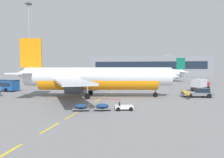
{
  "coord_description": "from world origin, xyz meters",
  "views": [
    {
      "loc": [
        28.12,
        -17.54,
        5.99
      ],
      "look_at": [
        19.52,
        26.45,
        3.72
      ],
      "focal_mm": 33.51,
      "sensor_mm": 36.0,
      "label": 1
    }
  ],
  "objects_px": {
    "pushback_tug": "(198,93)",
    "airliner_mid_left": "(154,74)",
    "airliner_foreground": "(96,78)",
    "apron_light_mast_near": "(29,35)",
    "fuel_service_truck": "(200,85)",
    "baggage_train": "(103,107)",
    "ground_crew_worker": "(188,95)"
  },
  "relations": [
    {
      "from": "fuel_service_truck",
      "to": "apron_light_mast_near",
      "type": "distance_m",
      "value": 62.26
    },
    {
      "from": "pushback_tug",
      "to": "baggage_train",
      "type": "xyz_separation_m",
      "value": [
        -16.33,
        -17.32,
        -0.38
      ]
    },
    {
      "from": "airliner_mid_left",
      "to": "airliner_foreground",
      "type": "bearing_deg",
      "value": -102.46
    },
    {
      "from": "airliner_mid_left",
      "to": "baggage_train",
      "type": "xyz_separation_m",
      "value": [
        -7.73,
        -69.6,
        -2.98
      ]
    },
    {
      "from": "fuel_service_truck",
      "to": "ground_crew_worker",
      "type": "xyz_separation_m",
      "value": [
        -5.82,
        -17.55,
        -0.69
      ]
    },
    {
      "from": "apron_light_mast_near",
      "to": "fuel_service_truck",
      "type": "bearing_deg",
      "value": -12.0
    },
    {
      "from": "pushback_tug",
      "to": "baggage_train",
      "type": "height_order",
      "value": "pushback_tug"
    },
    {
      "from": "ground_crew_worker",
      "to": "apron_light_mast_near",
      "type": "height_order",
      "value": "apron_light_mast_near"
    },
    {
      "from": "apron_light_mast_near",
      "to": "pushback_tug",
      "type": "bearing_deg",
      "value": -25.21
    },
    {
      "from": "airliner_foreground",
      "to": "airliner_mid_left",
      "type": "xyz_separation_m",
      "value": [
        12.44,
        56.32,
        -0.44
      ]
    },
    {
      "from": "airliner_mid_left",
      "to": "fuel_service_truck",
      "type": "distance_m",
      "value": 40.48
    },
    {
      "from": "apron_light_mast_near",
      "to": "airliner_foreground",
      "type": "bearing_deg",
      "value": -41.25
    },
    {
      "from": "airliner_foreground",
      "to": "apron_light_mast_near",
      "type": "distance_m",
      "value": 47.94
    },
    {
      "from": "fuel_service_truck",
      "to": "apron_light_mast_near",
      "type": "xyz_separation_m",
      "value": [
        -58.63,
        12.47,
        16.84
      ]
    },
    {
      "from": "airliner_mid_left",
      "to": "apron_light_mast_near",
      "type": "distance_m",
      "value": 55.68
    },
    {
      "from": "pushback_tug",
      "to": "fuel_service_truck",
      "type": "distance_m",
      "value": 14.01
    },
    {
      "from": "pushback_tug",
      "to": "airliner_mid_left",
      "type": "distance_m",
      "value": 53.04
    },
    {
      "from": "fuel_service_truck",
      "to": "baggage_train",
      "type": "relative_size",
      "value": 0.83
    },
    {
      "from": "pushback_tug",
      "to": "ground_crew_worker",
      "type": "distance_m",
      "value": 4.71
    },
    {
      "from": "baggage_train",
      "to": "ground_crew_worker",
      "type": "distance_m",
      "value": 19.19
    },
    {
      "from": "airliner_foreground",
      "to": "apron_light_mast_near",
      "type": "xyz_separation_m",
      "value": [
        -34.35,
        30.12,
        14.54
      ]
    },
    {
      "from": "fuel_service_truck",
      "to": "apron_light_mast_near",
      "type": "bearing_deg",
      "value": 168.0
    },
    {
      "from": "fuel_service_truck",
      "to": "airliner_mid_left",
      "type": "bearing_deg",
      "value": 107.03
    },
    {
      "from": "ground_crew_worker",
      "to": "airliner_foreground",
      "type": "bearing_deg",
      "value": -179.69
    },
    {
      "from": "fuel_service_truck",
      "to": "baggage_train",
      "type": "height_order",
      "value": "fuel_service_truck"
    },
    {
      "from": "ground_crew_worker",
      "to": "baggage_train",
      "type": "bearing_deg",
      "value": -135.8
    },
    {
      "from": "pushback_tug",
      "to": "airliner_mid_left",
      "type": "height_order",
      "value": "airliner_mid_left"
    },
    {
      "from": "airliner_mid_left",
      "to": "ground_crew_worker",
      "type": "xyz_separation_m",
      "value": [
        6.02,
        -56.22,
        -2.56
      ]
    },
    {
      "from": "fuel_service_truck",
      "to": "ground_crew_worker",
      "type": "distance_m",
      "value": 18.51
    },
    {
      "from": "airliner_foreground",
      "to": "fuel_service_truck",
      "type": "relative_size",
      "value": 4.84
    },
    {
      "from": "airliner_foreground",
      "to": "ground_crew_worker",
      "type": "relative_size",
      "value": 20.7
    },
    {
      "from": "baggage_train",
      "to": "apron_light_mast_near",
      "type": "xyz_separation_m",
      "value": [
        -39.05,
        43.4,
        17.96
      ]
    }
  ]
}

